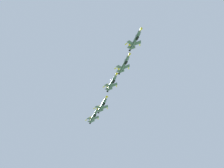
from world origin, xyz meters
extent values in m
cylinder|color=#4C5666|center=(14.81, 87.04, 145.27)|extent=(6.42, 11.66, 1.70)
cube|color=#232833|center=(14.98, 87.12, 144.85)|extent=(5.44, 9.82, 0.96)
cone|color=yellow|center=(17.71, 80.50, 145.27)|extent=(2.40, 2.83, 1.56)
cone|color=black|center=(12.07, 93.21, 145.27)|extent=(1.89, 2.01, 1.36)
ellipsoid|color=#192333|center=(15.64, 84.52, 145.85)|extent=(2.63, 3.52, 1.46)
cube|color=black|center=(15.99, 85.20, 144.54)|extent=(2.12, 2.56, 1.22)
cube|color=#4C5666|center=(16.32, 89.59, 146.27)|extent=(4.03, 2.17, 1.92)
cube|color=yellow|center=(17.61, 91.38, 147.14)|extent=(0.72, 1.64, 0.45)
cube|color=#4C5666|center=(11.97, 87.66, 144.12)|extent=(3.91, 4.25, 1.92)
cube|color=yellow|center=(9.77, 87.91, 143.25)|extent=(1.63, 1.46, 0.45)
cube|color=#4C5666|center=(14.01, 92.27, 145.90)|extent=(2.13, 1.77, 1.05)
cube|color=#4C5666|center=(11.47, 91.14, 144.64)|extent=(2.66, 2.67, 1.05)
cube|color=yellow|center=(12.18, 91.13, 146.92)|extent=(2.20, 2.89, 2.45)
cylinder|color=#4C5666|center=(8.27, 100.48, 140.99)|extent=(6.42, 11.66, 1.70)
cube|color=#232833|center=(8.47, 100.57, 140.57)|extent=(5.43, 9.81, 1.01)
cone|color=yellow|center=(11.17, 93.94, 140.99)|extent=(2.40, 2.83, 1.56)
cone|color=black|center=(5.54, 106.65, 140.99)|extent=(1.89, 2.01, 1.36)
ellipsoid|color=#192333|center=(9.08, 97.95, 141.56)|extent=(2.65, 3.52, 1.48)
cube|color=black|center=(9.48, 98.66, 140.27)|extent=(2.14, 2.56, 1.25)
cube|color=#4C5666|center=(9.74, 103.01, 142.10)|extent=(3.96, 2.17, 2.08)
cube|color=yellow|center=(11.00, 104.79, 143.05)|extent=(0.72, 1.64, 0.47)
cube|color=#4C5666|center=(5.49, 101.12, 139.73)|extent=(3.86, 4.19, 2.08)
cube|color=yellow|center=(3.32, 101.39, 138.77)|extent=(1.63, 1.46, 0.47)
cube|color=#4C5666|center=(7.45, 105.69, 141.68)|extent=(2.09, 1.77, 1.14)
cube|color=#4C5666|center=(4.96, 104.59, 140.30)|extent=(2.64, 2.64, 1.14)
cube|color=yellow|center=(5.58, 104.54, 142.60)|extent=(2.30, 2.93, 2.41)
cylinder|color=#4C5666|center=(0.63, 116.26, 143.16)|extent=(6.42, 11.66, 1.70)
cube|color=#232833|center=(0.83, 116.35, 142.74)|extent=(5.43, 9.81, 1.02)
cone|color=yellow|center=(3.53, 109.73, 143.16)|extent=(2.40, 2.83, 1.56)
cone|color=black|center=(-2.11, 122.43, 143.16)|extent=(1.89, 2.01, 1.36)
ellipsoid|color=#192333|center=(1.43, 113.73, 143.72)|extent=(2.65, 3.53, 1.48)
cube|color=black|center=(1.84, 114.44, 142.44)|extent=(2.14, 2.56, 1.25)
cube|color=#4C5666|center=(2.09, 118.79, 144.28)|extent=(3.94, 2.17, 2.11)
cube|color=yellow|center=(3.34, 120.56, 145.25)|extent=(0.72, 1.64, 0.47)
cube|color=#4C5666|center=(-2.15, 116.91, 141.88)|extent=(3.85, 4.18, 2.11)
cube|color=yellow|center=(-4.31, 117.18, 140.91)|extent=(1.63, 1.46, 0.47)
cube|color=#4C5666|center=(-0.20, 121.47, 143.86)|extent=(2.08, 1.77, 1.16)
cube|color=#4C5666|center=(-2.68, 120.38, 142.45)|extent=(2.63, 2.64, 1.16)
cube|color=yellow|center=(-2.08, 120.31, 144.76)|extent=(2.31, 2.93, 2.40)
cylinder|color=#4C5666|center=(-6.25, 133.39, 141.19)|extent=(6.42, 11.66, 1.70)
cube|color=#232833|center=(-6.09, 133.45, 140.75)|extent=(5.45, 9.82, 0.90)
cone|color=yellow|center=(-3.35, 126.85, 141.19)|extent=(2.40, 2.83, 1.56)
cone|color=black|center=(-8.98, 139.56, 141.19)|extent=(1.89, 2.01, 1.36)
ellipsoid|color=#192333|center=(-5.39, 130.88, 141.78)|extent=(2.60, 3.50, 1.42)
cube|color=black|center=(-5.10, 131.53, 140.44)|extent=(2.11, 2.55, 1.18)
cube|color=#4C5666|center=(-4.69, 135.95, 142.06)|extent=(4.11, 2.18, 1.71)
cube|color=yellow|center=(-3.35, 137.77, 142.82)|extent=(0.72, 1.64, 0.43)
cube|color=#4C5666|center=(-9.14, 133.98, 140.16)|extent=(3.95, 4.31, 1.71)
cube|color=yellow|center=(-11.38, 134.21, 139.40)|extent=(1.63, 1.46, 0.43)
cube|color=#4C5666|center=(-7.01, 138.62, 141.74)|extent=(2.16, 1.77, 0.95)
cube|color=#4C5666|center=(-9.61, 137.47, 140.64)|extent=(2.69, 2.70, 0.95)
cube|color=yellow|center=(-8.79, 137.51, 142.88)|extent=(2.09, 2.83, 2.50)
cylinder|color=#4C5666|center=(-13.37, 148.41, 145.34)|extent=(6.42, 11.66, 1.70)
cube|color=#232833|center=(-13.17, 148.50, 144.92)|extent=(5.43, 9.81, 1.01)
cone|color=yellow|center=(-10.47, 141.87, 145.34)|extent=(2.40, 2.83, 1.56)
cone|color=black|center=(-16.10, 154.58, 145.34)|extent=(1.89, 2.01, 1.36)
ellipsoid|color=#192333|center=(-12.56, 145.88, 145.91)|extent=(2.65, 3.52, 1.48)
cube|color=black|center=(-12.16, 146.58, 144.62)|extent=(2.13, 2.56, 1.24)
cube|color=#4C5666|center=(-11.89, 150.94, 146.43)|extent=(3.97, 2.17, 2.06)
cube|color=yellow|center=(-10.63, 152.72, 147.37)|extent=(0.72, 1.64, 0.47)
cube|color=#4C5666|center=(-16.16, 149.05, 144.09)|extent=(3.87, 4.20, 2.06)
cube|color=yellow|center=(-18.33, 149.31, 143.15)|extent=(1.63, 1.46, 0.47)
cube|color=#4C5666|center=(-14.19, 153.63, 146.02)|extent=(2.09, 1.77, 1.13)
cube|color=#4C5666|center=(-16.68, 152.52, 144.65)|extent=(2.64, 2.65, 1.13)
cube|color=yellow|center=(-16.05, 152.47, 146.96)|extent=(2.28, 2.92, 2.41)
camera|label=1|loc=(5.86, -6.98, 1.93)|focal=48.94mm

